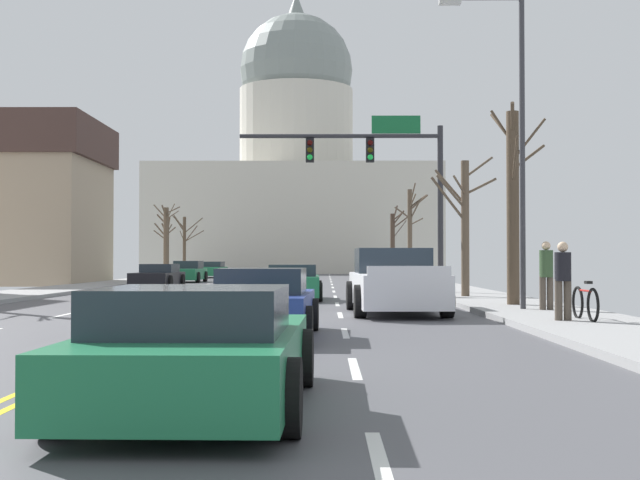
{
  "coord_description": "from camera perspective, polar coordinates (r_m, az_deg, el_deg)",
  "views": [
    {
      "loc": [
        3.12,
        -19.57,
        1.42
      ],
      "look_at": [
        2.79,
        35.34,
        2.64
      ],
      "focal_mm": 47.82,
      "sensor_mm": 36.0,
      "label": 1
    }
  ],
  "objects": [
    {
      "name": "signal_gantry",
      "position": [
        33.27,
        4.28,
        4.92
      ],
      "size": [
        7.91,
        0.41,
        6.86
      ],
      "color": "#28282D",
      "rests_on": "ground"
    },
    {
      "name": "bare_tree_04",
      "position": [
        55.01,
        6.08,
        0.69
      ],
      "size": [
        2.04,
        1.71,
        6.11
      ],
      "color": "brown",
      "rests_on": "ground"
    },
    {
      "name": "capitol_building",
      "position": [
        92.14,
        -1.61,
        3.86
      ],
      "size": [
        29.16,
        21.94,
        30.34
      ],
      "color": "beige",
      "rests_on": "ground"
    },
    {
      "name": "ground",
      "position": [
        19.87,
        -8.73,
        -5.3
      ],
      "size": [
        20.0,
        180.0,
        0.2
      ],
      "color": "#4C4C51"
    },
    {
      "name": "sedan_near_02",
      "position": [
        15.58,
        -3.83,
        -4.37
      ],
      "size": [
        2.01,
        4.31,
        1.25
      ],
      "color": "navy",
      "rests_on": "ground"
    },
    {
      "name": "sedan_oncoming_00",
      "position": [
        42.8,
        -10.78,
        -2.42
      ],
      "size": [
        2.15,
        4.76,
        1.17
      ],
      "color": "black",
      "rests_on": "ground"
    },
    {
      "name": "bare_tree_06",
      "position": [
        24.59,
        12.79,
        2.48
      ],
      "size": [
        1.69,
        2.88,
        5.62
      ],
      "color": "#4C3D2D",
      "rests_on": "ground"
    },
    {
      "name": "sedan_oncoming_01",
      "position": [
        52.73,
        -8.84,
        -2.15
      ],
      "size": [
        2.04,
        4.26,
        1.3
      ],
      "color": "#1E7247",
      "rests_on": "ground"
    },
    {
      "name": "pedestrian_01",
      "position": [
        22.16,
        14.9,
        -2.07
      ],
      "size": [
        0.35,
        0.34,
        1.72
      ],
      "color": "#4C4238",
      "rests_on": "ground"
    },
    {
      "name": "street_lamp_right",
      "position": [
        22.67,
        12.7,
        7.7
      ],
      "size": [
        2.2,
        0.24,
        8.16
      ],
      "color": "#333338",
      "rests_on": "ground"
    },
    {
      "name": "bare_tree_07",
      "position": [
        60.45,
        -10.26,
        -0.01
      ],
      "size": [
        2.01,
        1.97,
        5.14
      ],
      "color": "brown",
      "rests_on": "ground"
    },
    {
      "name": "pedestrian_00",
      "position": [
        18.43,
        15.95,
        -2.37
      ],
      "size": [
        0.35,
        0.34,
        1.64
      ],
      "color": "#4C4238",
      "rests_on": "ground"
    },
    {
      "name": "bare_tree_01",
      "position": [
        70.08,
        -9.04,
        -0.18
      ],
      "size": [
        2.64,
        2.24,
        4.9
      ],
      "color": "#4C3D2D",
      "rests_on": "ground"
    },
    {
      "name": "pickup_truck_near_01",
      "position": [
        22.39,
        5.05,
        -2.96
      ],
      "size": [
        2.49,
        5.63,
        1.71
      ],
      "color": "silver",
      "rests_on": "ground"
    },
    {
      "name": "sedan_near_00",
      "position": [
        29.48,
        -1.81,
        -2.91
      ],
      "size": [
        2.06,
        4.47,
        1.22
      ],
      "color": "#1E7247",
      "rests_on": "ground"
    },
    {
      "name": "bare_tree_03",
      "position": [
        64.48,
        -10.22,
        -0.1
      ],
      "size": [
        1.66,
        1.81,
        4.64
      ],
      "color": "#4C3D2D",
      "rests_on": "ground"
    },
    {
      "name": "bicycle_parked",
      "position": [
        18.79,
        17.33,
        -4.06
      ],
      "size": [
        0.12,
        1.77,
        0.85
      ],
      "color": "black",
      "rests_on": "ground"
    },
    {
      "name": "sedan_oncoming_02",
      "position": [
        65.13,
        -7.21,
        -2.0
      ],
      "size": [
        2.05,
        4.47,
        1.22
      ],
      "color": "#1E7247",
      "rests_on": "ground"
    },
    {
      "name": "sedan_near_03",
      "position": [
        8.19,
        -8.14,
        -7.37
      ],
      "size": [
        2.14,
        4.44,
        1.16
      ],
      "color": "#1E7247",
      "rests_on": "ground"
    },
    {
      "name": "bare_tree_00",
      "position": [
        68.76,
        4.92,
        -0.08
      ],
      "size": [
        1.71,
        1.94,
        5.56
      ],
      "color": "#423328",
      "rests_on": "ground"
    },
    {
      "name": "bare_tree_02",
      "position": [
        29.79,
        9.63,
        1.2
      ],
      "size": [
        2.33,
        1.98,
        4.9
      ],
      "color": "brown",
      "rests_on": "ground"
    }
  ]
}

